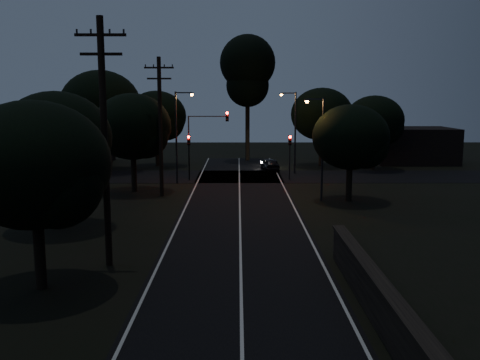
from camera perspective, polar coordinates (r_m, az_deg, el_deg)
name	(u,v)px	position (r m, az deg, el deg)	size (l,w,h in m)	color
road_surface	(240,198)	(40.34, -0.04, -1.92)	(60.00, 70.00, 0.03)	black
utility_pole_mid	(104,139)	(24.29, -14.26, 4.24)	(2.20, 0.30, 11.00)	black
utility_pole_far	(160,125)	(40.98, -8.51, 5.87)	(2.20, 0.30, 10.50)	black
tree_left_b	(39,169)	(21.95, -20.68, 1.14)	(5.89, 5.89, 7.49)	black
tree_left_c	(60,140)	(32.12, -18.70, 4.01)	(6.27, 6.27, 7.91)	black
tree_left_d	(135,128)	(43.22, -11.14, 5.43)	(6.19, 6.19, 7.86)	black
tree_far_nw	(158,117)	(59.05, -8.69, 6.61)	(6.47, 6.47, 8.20)	black
tree_far_w	(103,106)	(56.02, -14.39, 7.67)	(8.01, 8.01, 10.21)	black
tree_far_ne	(324,116)	(59.14, 8.96, 6.80)	(6.74, 6.74, 8.52)	black
tree_far_e	(377,122)	(57.26, 14.37, 6.04)	(6.06, 6.06, 7.69)	black
tree_right_a	(353,139)	(39.39, 12.01, 4.32)	(5.54, 5.54, 7.05)	black
tall_pine	(248,70)	(63.57, 0.82, 11.64)	(6.47, 6.47, 14.70)	black
building_left	(63,144)	(63.91, -18.37, 3.63)	(10.00, 8.00, 4.40)	black
building_right	(412,145)	(64.95, 17.87, 3.56)	(9.00, 7.00, 4.00)	black
signal_left	(189,149)	(48.92, -5.47, 3.30)	(0.28, 0.35, 4.10)	black
signal_right	(290,149)	(48.95, 5.33, 3.31)	(0.28, 0.35, 4.10)	black
signal_mast	(207,133)	(48.68, -3.51, 5.07)	(3.70, 0.35, 6.25)	black
streetlight_a	(178,131)	(46.88, -6.59, 5.25)	(1.66, 0.26, 8.00)	black
streetlight_b	(293,127)	(52.86, 5.71, 5.67)	(1.66, 0.26, 8.00)	black
streetlight_c	(320,142)	(39.09, 8.57, 4.06)	(1.46, 0.26, 7.50)	black
car	(270,165)	(55.04, 3.25, 1.66)	(1.52, 3.78, 1.29)	black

